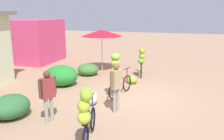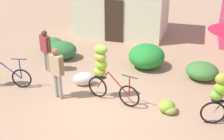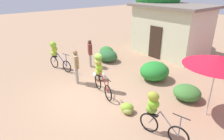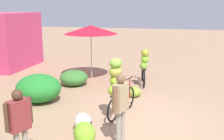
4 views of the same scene
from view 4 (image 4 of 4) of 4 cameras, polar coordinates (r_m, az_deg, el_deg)
The scene contains 11 objects.
ground_plane at distance 7.68m, azimuth 6.05°, elevation -10.02°, with size 60.00×60.00×0.00m, color #A47F61.
shop_pink at distance 14.78m, azimuth -22.04°, elevation 5.78°, with size 3.20×2.80×2.69m, color #D33F6E.
hedge_bush_mid at distance 9.10m, azimuth -15.05°, elevation -3.68°, with size 1.35×1.45×0.90m, color #25832D.
hedge_bush_by_door at distance 10.74m, azimuth -7.95°, elevation -1.59°, with size 1.10×1.08×0.59m, color #3D7C34.
market_umbrella at distance 11.28m, azimuth -4.41°, elevation 8.39°, with size 2.18×2.18×2.25m.
bicycle_near_pile at distance 7.33m, azimuth 1.04°, elevation -2.86°, with size 1.71×0.54×1.70m.
bicycle_center_loaded at distance 10.48m, azimuth 6.69°, elevation 1.07°, with size 1.59×0.46×1.46m.
banana_pile_on_ground at distance 9.36m, azimuth 4.74°, elevation -4.61°, with size 0.63×0.61×0.36m.
produce_sack at distance 6.91m, azimuth -6.03°, elevation -10.81°, with size 0.70×0.44×0.44m, color silver.
person_vendor at distance 5.47m, azimuth -18.75°, elevation -9.95°, with size 0.53×0.35×1.55m.
person_bystander at distance 6.02m, azimuth 1.80°, elevation -6.63°, with size 0.56×0.31×1.61m.
Camera 4 is at (-7.00, -0.88, 3.03)m, focal length 43.89 mm.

